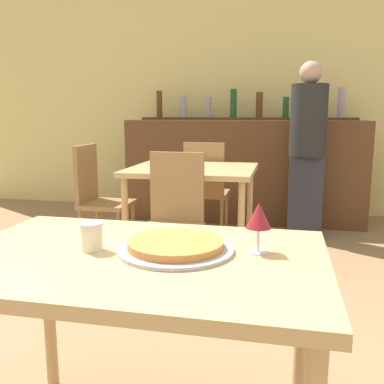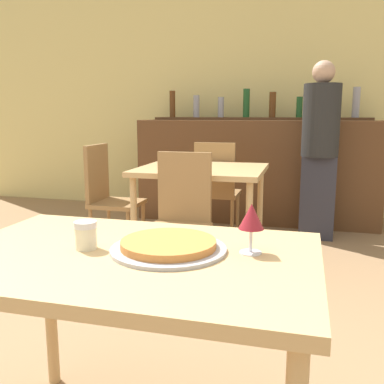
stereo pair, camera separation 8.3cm
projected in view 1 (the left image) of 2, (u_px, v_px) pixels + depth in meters
wall_back at (249, 96)px, 5.13m from camera, size 8.00×0.05×2.80m
dining_table_near at (138, 278)px, 1.35m from camera, size 1.17×0.77×0.76m
dining_table_far at (192, 178)px, 3.46m from camera, size 1.00×0.88×0.76m
bar_counter at (244, 171)px, 4.80m from camera, size 2.60×0.56×1.12m
bar_back_shelf at (248, 113)px, 4.81m from camera, size 2.39×0.24×0.35m
chair_far_side_front at (174, 213)px, 2.91m from camera, size 0.40×0.40×0.93m
chair_far_side_back at (206, 185)px, 4.07m from camera, size 0.40×0.40×0.93m
chair_far_side_left at (97, 193)px, 3.66m from camera, size 0.40×0.40×0.93m
pizza_tray at (176, 246)px, 1.36m from camera, size 0.37×0.37×0.04m
cheese_shaker at (91, 236)px, 1.36m from camera, size 0.07×0.07×0.09m
person_standing at (307, 145)px, 4.04m from camera, size 0.34×0.34×1.66m
wine_glass at (259, 217)px, 1.33m from camera, size 0.08×0.08×0.16m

